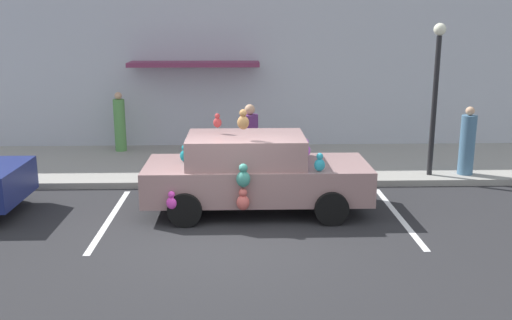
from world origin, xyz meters
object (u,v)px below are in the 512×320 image
at_px(plush_covered_car, 254,172).
at_px(teddy_bear_on_sidewalk, 224,162).
at_px(street_lamp_post, 436,83).
at_px(pedestrian_near_shopfront, 467,143).
at_px(pedestrian_walking_past, 120,124).
at_px(pedestrian_by_lamp, 250,143).

xyz_separation_m(plush_covered_car, teddy_bear_on_sidewalk, (-0.66, 2.15, -0.31)).
relative_size(street_lamp_post, pedestrian_near_shopfront, 2.17).
bearing_deg(pedestrian_near_shopfront, pedestrian_walking_past, 162.27).
distance_m(plush_covered_car, street_lamp_post, 4.97).
relative_size(pedestrian_near_shopfront, pedestrian_walking_past, 0.98).
distance_m(pedestrian_near_shopfront, pedestrian_walking_past, 9.16).
bearing_deg(plush_covered_car, pedestrian_walking_past, 126.45).
height_order(plush_covered_car, teddy_bear_on_sidewalk, plush_covered_car).
relative_size(teddy_bear_on_sidewalk, pedestrian_near_shopfront, 0.44).
distance_m(teddy_bear_on_sidewalk, pedestrian_near_shopfront, 5.77).
height_order(street_lamp_post, pedestrian_near_shopfront, street_lamp_post).
bearing_deg(teddy_bear_on_sidewalk, plush_covered_car, -73.04).
bearing_deg(street_lamp_post, plush_covered_car, -153.75).
bearing_deg(plush_covered_car, pedestrian_by_lamp, 91.06).
distance_m(plush_covered_car, pedestrian_by_lamp, 2.23).
height_order(pedestrian_near_shopfront, pedestrian_by_lamp, pedestrian_by_lamp).
xyz_separation_m(street_lamp_post, pedestrian_by_lamp, (-4.28, 0.13, -1.41)).
bearing_deg(pedestrian_walking_past, plush_covered_car, -53.55).
bearing_deg(pedestrian_by_lamp, teddy_bear_on_sidewalk, -173.51).
bearing_deg(pedestrian_walking_past, pedestrian_near_shopfront, -17.73).
distance_m(pedestrian_walking_past, pedestrian_by_lamp, 4.48).
relative_size(pedestrian_walking_past, pedestrian_by_lamp, 0.98).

